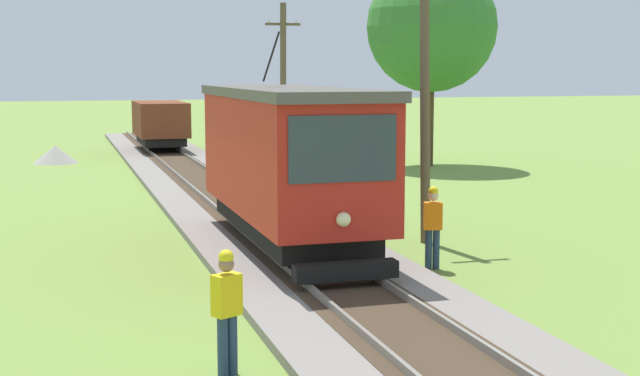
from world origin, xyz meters
TOP-DOWN VIEW (x-y plane):
  - red_tram at (0.00, 21.47)m, footprint 2.60×8.54m
  - freight_car at (0.00, 47.15)m, footprint 2.40×5.20m
  - utility_pole_mid at (3.54, 21.87)m, footprint 1.40×0.60m
  - utility_pole_far at (3.54, 35.75)m, footprint 1.40×0.39m
  - gravel_pile at (-5.17, 43.79)m, footprint 2.03×2.03m
  - track_worker at (-2.91, 13.73)m, footprint 0.45×0.38m
  - second_worker at (2.51, 18.98)m, footprint 0.43×0.34m
  - tree_left_near at (10.71, 37.69)m, footprint 5.67×5.67m

SIDE VIEW (x-z plane):
  - gravel_pile at x=-5.17m, z-range 0.00..0.82m
  - track_worker at x=-2.91m, z-range 0.09..1.88m
  - second_worker at x=2.51m, z-range 0.09..1.88m
  - freight_car at x=0.00m, z-range 0.40..2.71m
  - red_tram at x=0.00m, z-range -0.20..4.59m
  - utility_pole_far at x=3.54m, z-range 0.10..6.92m
  - utility_pole_mid at x=3.54m, z-range 0.10..7.31m
  - tree_left_near at x=10.71m, z-range 1.62..10.54m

